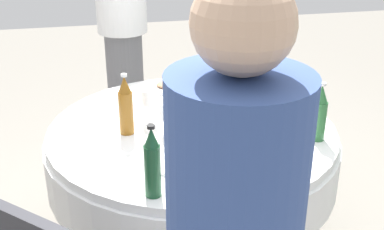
{
  "coord_description": "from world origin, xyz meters",
  "views": [
    {
      "loc": [
        2.07,
        -0.44,
        1.76
      ],
      "look_at": [
        0.0,
        0.0,
        0.8
      ],
      "focal_mm": 46.55,
      "sensor_mm": 36.0,
      "label": 1
    }
  ],
  "objects": [
    {
      "name": "dining_table",
      "position": [
        0.0,
        0.0,
        0.59
      ],
      "size": [
        1.38,
        1.38,
        0.74
      ],
      "color": "white",
      "rests_on": "ground_plane"
    },
    {
      "name": "bottle_dark_green_north",
      "position": [
        0.54,
        -0.26,
        0.87
      ],
      "size": [
        0.06,
        0.06,
        0.28
      ],
      "color": "#194728",
      "rests_on": "dining_table"
    },
    {
      "name": "bottle_amber_far",
      "position": [
        0.01,
        -0.31,
        0.87
      ],
      "size": [
        0.07,
        0.07,
        0.29
      ],
      "color": "#8C5619",
      "rests_on": "dining_table"
    },
    {
      "name": "bottle_amber_south",
      "position": [
        -0.18,
        0.18,
        0.87
      ],
      "size": [
        0.07,
        0.07,
        0.29
      ],
      "color": "#8C5619",
      "rests_on": "dining_table"
    },
    {
      "name": "bottle_green_east",
      "position": [
        0.24,
        0.52,
        0.86
      ],
      "size": [
        0.06,
        0.06,
        0.27
      ],
      "color": "#2D6B38",
      "rests_on": "dining_table"
    },
    {
      "name": "wine_glass_east",
      "position": [
        0.42,
        0.11,
        0.86
      ],
      "size": [
        0.08,
        0.08,
        0.17
      ],
      "color": "white",
      "rests_on": "dining_table"
    },
    {
      "name": "wine_glass_outer",
      "position": [
        0.04,
        -0.13,
        0.84
      ],
      "size": [
        0.06,
        0.06,
        0.15
      ],
      "color": "white",
      "rests_on": "dining_table"
    },
    {
      "name": "wine_glass_near",
      "position": [
        -0.1,
        -0.19,
        0.85
      ],
      "size": [
        0.07,
        0.07,
        0.16
      ],
      "color": "white",
      "rests_on": "dining_table"
    },
    {
      "name": "plate_front",
      "position": [
        -0.21,
        -0.03,
        0.75
      ],
      "size": [
        0.2,
        0.2,
        0.02
      ],
      "color": "white",
      "rests_on": "dining_table"
    },
    {
      "name": "plate_inner",
      "position": [
        -0.0,
        0.39,
        0.75
      ],
      "size": [
        0.23,
        0.23,
        0.02
      ],
      "color": "white",
      "rests_on": "dining_table"
    },
    {
      "name": "plate_rear",
      "position": [
        0.35,
        -0.11,
        0.75
      ],
      "size": [
        0.23,
        0.23,
        0.02
      ],
      "color": "white",
      "rests_on": "dining_table"
    },
    {
      "name": "plate_left",
      "position": [
        -0.5,
        -0.06,
        0.75
      ],
      "size": [
        0.2,
        0.2,
        0.04
      ],
      "color": "white",
      "rests_on": "dining_table"
    },
    {
      "name": "spoon_far",
      "position": [
        0.22,
        0.11,
        0.74
      ],
      "size": [
        0.07,
        0.18,
        0.0
      ],
      "primitive_type": "cube",
      "rotation": [
        0.0,
        0.0,
        5.01
      ],
      "color": "silver",
      "rests_on": "dining_table"
    },
    {
      "name": "person_far",
      "position": [
        -1.3,
        -0.21,
        0.86
      ],
      "size": [
        0.34,
        0.34,
        1.64
      ],
      "rotation": [
        0.0,
        0.0,
        1.73
      ],
      "color": "slate",
      "rests_on": "ground_plane"
    },
    {
      "name": "chair_near",
      "position": [
        -0.73,
        0.53,
        0.52
      ],
      "size": [
        0.56,
        0.56,
        0.87
      ],
      "rotation": [
        0.0,
        0.0,
        0.95
      ],
      "color": "#2D2D33",
      "rests_on": "ground_plane"
    }
  ]
}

